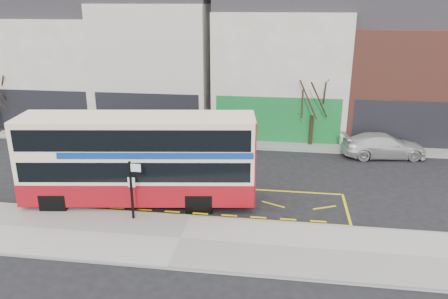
# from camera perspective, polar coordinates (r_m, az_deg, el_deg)

# --- Properties ---
(ground) EXTENTS (120.00, 120.00, 0.00)m
(ground) POSITION_cam_1_polar(r_m,az_deg,el_deg) (20.03, -4.17, -8.53)
(ground) COLOR black
(ground) RESTS_ON ground
(pavement) EXTENTS (40.00, 4.00, 0.15)m
(pavement) POSITION_cam_1_polar(r_m,az_deg,el_deg) (18.03, -5.73, -11.63)
(pavement) COLOR #A19D98
(pavement) RESTS_ON ground
(kerb) EXTENTS (40.00, 0.15, 0.15)m
(kerb) POSITION_cam_1_polar(r_m,az_deg,el_deg) (19.67, -4.41, -8.83)
(kerb) COLOR gray
(kerb) RESTS_ON ground
(far_pavement) EXTENTS (50.00, 3.00, 0.15)m
(far_pavement) POSITION_cam_1_polar(r_m,az_deg,el_deg) (30.04, 0.20, 1.20)
(far_pavement) COLOR #A19D98
(far_pavement) RESTS_ON ground
(road_markings) EXTENTS (14.00, 3.40, 0.01)m
(road_markings) POSITION_cam_1_polar(r_m,az_deg,el_deg) (21.43, -3.28, -6.57)
(road_markings) COLOR yellow
(road_markings) RESTS_ON ground
(terrace_far_left) EXTENTS (8.00, 8.01, 10.80)m
(terrace_far_left) POSITION_cam_1_polar(r_m,az_deg,el_deg) (36.99, -20.48, 10.92)
(terrace_far_left) COLOR silver
(terrace_far_left) RESTS_ON ground
(terrace_left) EXTENTS (8.00, 8.01, 11.80)m
(terrace_left) POSITION_cam_1_polar(r_m,az_deg,el_deg) (33.90, -8.30, 12.12)
(terrace_left) COLOR beige
(terrace_left) RESTS_ON ground
(terrace_green_shop) EXTENTS (9.00, 8.01, 11.30)m
(terrace_green_shop) POSITION_cam_1_polar(r_m,az_deg,el_deg) (32.60, 7.42, 11.45)
(terrace_green_shop) COLOR silver
(terrace_green_shop) RESTS_ON ground
(terrace_right) EXTENTS (9.00, 8.01, 10.30)m
(terrace_right) POSITION_cam_1_polar(r_m,az_deg,el_deg) (33.78, 23.04, 9.53)
(terrace_right) COLOR brown
(terrace_right) RESTS_ON ground
(double_decker_bus) EXTENTS (10.98, 3.91, 4.29)m
(double_decker_bus) POSITION_cam_1_polar(r_m,az_deg,el_deg) (20.62, -10.98, -1.17)
(double_decker_bus) COLOR #FDE7C0
(double_decker_bus) RESTS_ON ground
(bus_stop_post) EXTENTS (0.66, 0.12, 2.66)m
(bus_stop_post) POSITION_cam_1_polar(r_m,az_deg,el_deg) (19.09, -11.87, -4.46)
(bus_stop_post) COLOR black
(bus_stop_post) RESTS_ON pavement
(car_silver) EXTENTS (4.22, 2.33, 1.36)m
(car_silver) POSITION_cam_1_polar(r_m,az_deg,el_deg) (31.03, -18.03, 1.99)
(car_silver) COLOR silver
(car_silver) RESTS_ON ground
(car_grey) EXTENTS (4.74, 2.13, 1.51)m
(car_grey) POSITION_cam_1_polar(r_m,az_deg,el_deg) (28.78, -1.57, 1.81)
(car_grey) COLOR #37373D
(car_grey) RESTS_ON ground
(car_white) EXTENTS (5.26, 2.68, 1.46)m
(car_white) POSITION_cam_1_polar(r_m,az_deg,el_deg) (28.63, 20.11, 0.49)
(car_white) COLOR silver
(car_white) RESTS_ON ground
(street_tree_right) EXTENTS (2.64, 2.64, 5.71)m
(street_tree_right) POSITION_cam_1_polar(r_m,az_deg,el_deg) (28.68, 11.66, 7.83)
(street_tree_right) COLOR #302015
(street_tree_right) RESTS_ON ground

